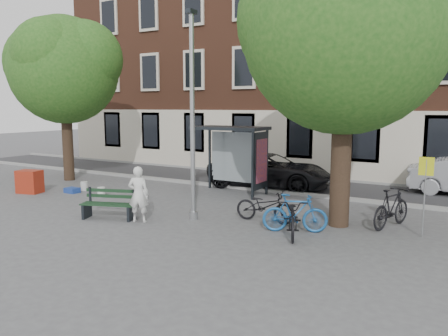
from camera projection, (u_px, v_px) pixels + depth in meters
ground at (193, 219)px, 13.21m from camera, size 90.00×90.00×0.00m
road at (283, 184)px, 19.20m from camera, size 40.00×4.00×0.01m
curb_near at (264, 190)px, 17.48m from camera, size 40.00×0.25×0.12m
curb_far at (299, 176)px, 20.90m from camera, size 40.00×0.25×0.12m
building_row at (329, 38)px, 23.35m from camera, size 30.00×8.00×14.00m
lamppost at (192, 127)px, 12.82m from camera, size 0.28×0.35×6.11m
tree_right at (345, 22)px, 11.61m from camera, size 5.76×5.60×8.20m
tree_left at (62, 65)px, 19.44m from camera, size 5.18×4.86×7.40m
bus_shelter at (240, 145)px, 16.76m from camera, size 2.85×1.45×2.62m
painter at (138, 194)px, 12.77m from camera, size 0.72×0.61×1.66m
bench at (110, 206)px, 13.24m from camera, size 1.77×1.06×0.87m
bike_a at (265, 206)px, 12.83m from camera, size 1.84×0.68×0.96m
bike_b at (295, 213)px, 11.77m from camera, size 1.81×1.14×1.05m
bike_c at (293, 217)px, 11.45m from camera, size 1.38×2.07×1.03m
bike_d at (391, 208)px, 12.23m from camera, size 1.10×1.95×1.13m
car_dark at (270, 170)px, 18.34m from camera, size 5.39×2.96×1.43m
red_stand at (30, 182)px, 17.16m from camera, size 1.01×0.79×0.90m
blue_crate at (72, 190)px, 17.24m from camera, size 0.56×0.42×0.20m
bucket_a at (101, 192)px, 16.50m from camera, size 0.34×0.34×0.36m
bucket_b at (144, 195)px, 15.95m from camera, size 0.37×0.37×0.36m
bucket_c at (84, 186)px, 17.71m from camera, size 0.36×0.36×0.36m
notice_sign at (426, 178)px, 11.17m from camera, size 0.36×0.04×2.10m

